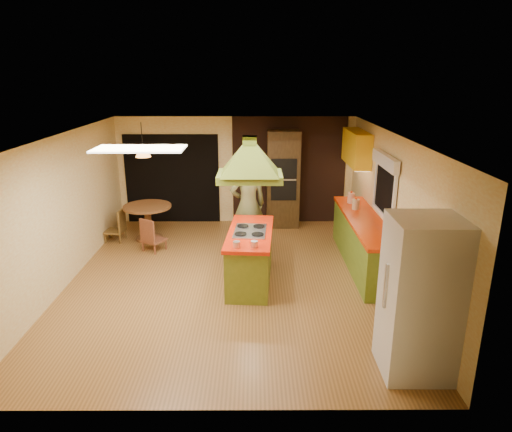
{
  "coord_description": "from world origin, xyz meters",
  "views": [
    {
      "loc": [
        0.44,
        -7.28,
        3.47
      ],
      "look_at": [
        0.46,
        0.02,
        1.15
      ],
      "focal_mm": 32.0,
      "sensor_mm": 36.0,
      "label": 1
    }
  ],
  "objects_px": {
    "kitchen_island": "(250,256)",
    "refrigerator": "(420,298)",
    "dining_table": "(148,216)",
    "canister_large": "(351,198)",
    "wall_oven": "(283,179)",
    "man": "(248,205)"
  },
  "relations": [
    {
      "from": "kitchen_island",
      "to": "refrigerator",
      "type": "distance_m",
      "value": 3.22
    },
    {
      "from": "dining_table",
      "to": "canister_large",
      "type": "distance_m",
      "value": 4.29
    },
    {
      "from": "wall_oven",
      "to": "dining_table",
      "type": "relative_size",
      "value": 2.2
    },
    {
      "from": "wall_oven",
      "to": "man",
      "type": "bearing_deg",
      "value": -114.2
    },
    {
      "from": "wall_oven",
      "to": "dining_table",
      "type": "xyz_separation_m",
      "value": [
        -2.94,
        -0.94,
        -0.58
      ]
    },
    {
      "from": "dining_table",
      "to": "canister_large",
      "type": "bearing_deg",
      "value": -5.05
    },
    {
      "from": "kitchen_island",
      "to": "refrigerator",
      "type": "height_order",
      "value": "refrigerator"
    },
    {
      "from": "kitchen_island",
      "to": "man",
      "type": "xyz_separation_m",
      "value": [
        -0.05,
        1.26,
        0.54
      ]
    },
    {
      "from": "man",
      "to": "canister_large",
      "type": "height_order",
      "value": "man"
    },
    {
      "from": "man",
      "to": "canister_large",
      "type": "relative_size",
      "value": 9.71
    },
    {
      "from": "man",
      "to": "dining_table",
      "type": "xyz_separation_m",
      "value": [
        -2.16,
        0.82,
        -0.47
      ]
    },
    {
      "from": "man",
      "to": "dining_table",
      "type": "height_order",
      "value": "man"
    },
    {
      "from": "kitchen_island",
      "to": "dining_table",
      "type": "bearing_deg",
      "value": 140.67
    },
    {
      "from": "kitchen_island",
      "to": "refrigerator",
      "type": "bearing_deg",
      "value": -47.1
    },
    {
      "from": "wall_oven",
      "to": "canister_large",
      "type": "xyz_separation_m",
      "value": [
        1.3,
        -1.32,
        -0.09
      ]
    },
    {
      "from": "kitchen_island",
      "to": "man",
      "type": "height_order",
      "value": "man"
    },
    {
      "from": "kitchen_island",
      "to": "dining_table",
      "type": "distance_m",
      "value": 3.03
    },
    {
      "from": "kitchen_island",
      "to": "canister_large",
      "type": "distance_m",
      "value": 2.71
    },
    {
      "from": "dining_table",
      "to": "canister_large",
      "type": "xyz_separation_m",
      "value": [
        4.24,
        -0.37,
        0.49
      ]
    },
    {
      "from": "refrigerator",
      "to": "dining_table",
      "type": "xyz_separation_m",
      "value": [
        -4.2,
        4.55,
        -0.44
      ]
    },
    {
      "from": "canister_large",
      "to": "man",
      "type": "bearing_deg",
      "value": -167.99
    },
    {
      "from": "kitchen_island",
      "to": "dining_table",
      "type": "xyz_separation_m",
      "value": [
        -2.21,
        2.08,
        0.07
      ]
    }
  ]
}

